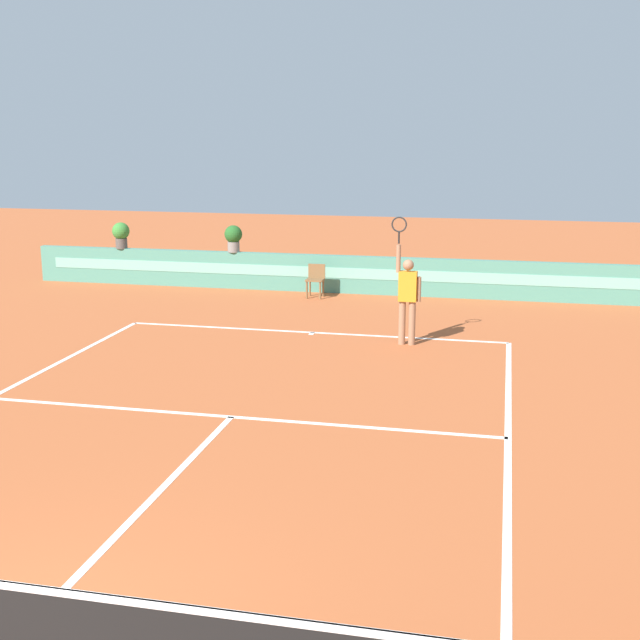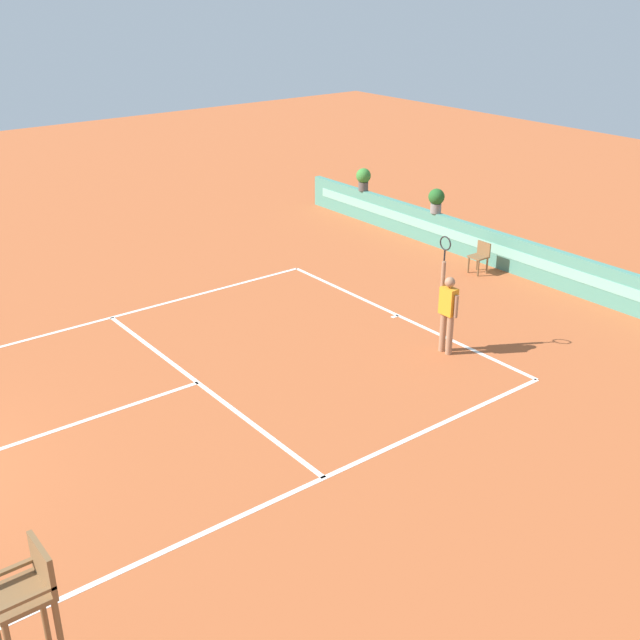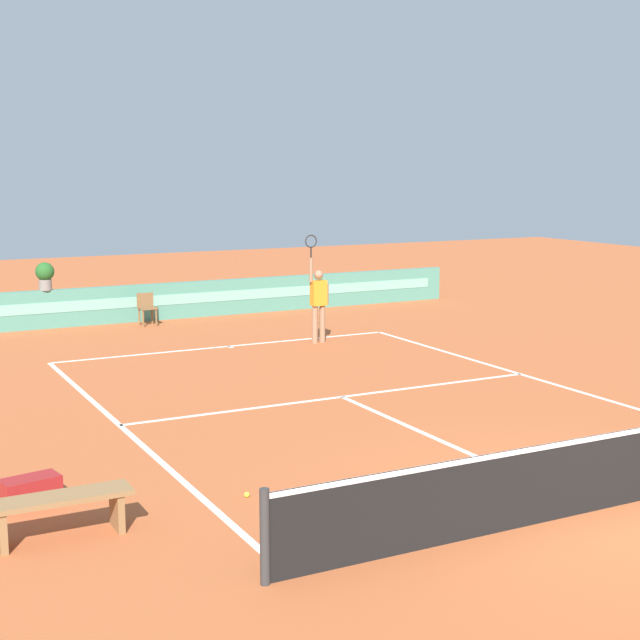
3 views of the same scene
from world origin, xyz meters
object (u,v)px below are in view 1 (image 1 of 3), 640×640
at_px(ball_kid_chair, 316,279).
at_px(potted_plant_far_left, 121,234).
at_px(tennis_player, 407,294).
at_px(potted_plant_left, 233,237).

relative_size(ball_kid_chair, potted_plant_far_left, 1.17).
height_order(ball_kid_chair, tennis_player, tennis_player).
height_order(potted_plant_left, potted_plant_far_left, same).
bearing_deg(ball_kid_chair, potted_plant_left, 163.37).
xyz_separation_m(ball_kid_chair, tennis_player, (2.87, -4.33, 0.57)).
xyz_separation_m(tennis_player, potted_plant_far_left, (-8.61, 5.06, 0.36)).
height_order(ball_kid_chair, potted_plant_far_left, potted_plant_far_left).
relative_size(ball_kid_chair, tennis_player, 0.33).
xyz_separation_m(ball_kid_chair, potted_plant_far_left, (-5.74, 0.73, 0.93)).
height_order(tennis_player, potted_plant_far_left, tennis_player).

